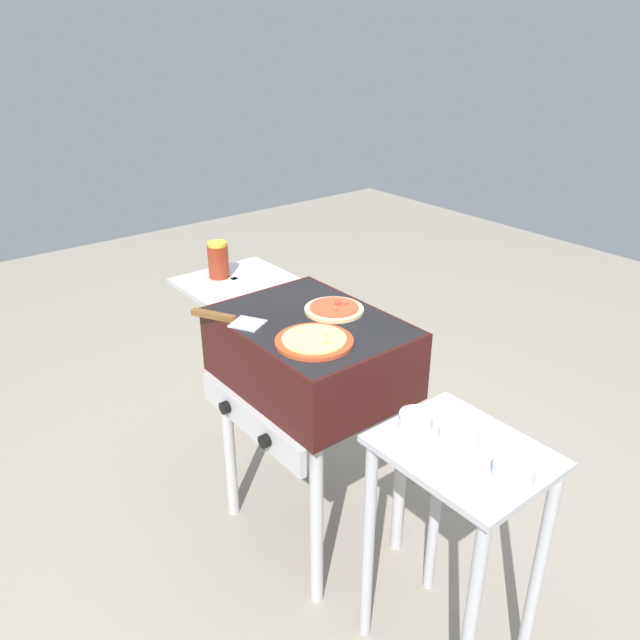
{
  "coord_description": "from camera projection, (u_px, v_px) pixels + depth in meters",
  "views": [
    {
      "loc": [
        1.47,
        -1.13,
        1.78
      ],
      "look_at": [
        0.05,
        0.0,
        0.92
      ],
      "focal_mm": 34.95,
      "sensor_mm": 36.0,
      "label": 1
    }
  ],
  "objects": [
    {
      "name": "pizza_cheese",
      "position": [
        314.0,
        341.0,
        1.9
      ],
      "size": [
        0.24,
        0.24,
        0.03
      ],
      "color": "#C64723",
      "rests_on": "grill"
    },
    {
      "name": "pizza_pepperoni",
      "position": [
        334.0,
        309.0,
        2.11
      ],
      "size": [
        0.2,
        0.2,
        0.03
      ],
      "color": "beige",
      "rests_on": "grill"
    },
    {
      "name": "topping_bowl_far",
      "position": [
        416.0,
        421.0,
        1.72
      ],
      "size": [
        0.09,
        0.09,
        0.04
      ],
      "color": "silver",
      "rests_on": "prep_table"
    },
    {
      "name": "sauce_jar",
      "position": [
        218.0,
        260.0,
        2.38
      ],
      "size": [
        0.08,
        0.08,
        0.14
      ],
      "color": "maroon",
      "rests_on": "grill"
    },
    {
      "name": "prep_table",
      "position": [
        456.0,
        514.0,
        1.74
      ],
      "size": [
        0.44,
        0.36,
        0.77
      ],
      "color": "#B2B2B7",
      "rests_on": "ground_plane"
    },
    {
      "name": "topping_bowl_middle",
      "position": [
        459.0,
        436.0,
        1.66
      ],
      "size": [
        0.11,
        0.11,
        0.04
      ],
      "color": "silver",
      "rests_on": "prep_table"
    },
    {
      "name": "spatula",
      "position": [
        227.0,
        319.0,
        2.04
      ],
      "size": [
        0.26,
        0.17,
        0.02
      ],
      "color": "#B7BABF",
      "rests_on": "grill"
    },
    {
      "name": "grill",
      "position": [
        307.0,
        357.0,
        2.12
      ],
      "size": [
        0.96,
        0.53,
        0.9
      ],
      "color": "#38110F",
      "rests_on": "ground_plane"
    },
    {
      "name": "ground_plane",
      "position": [
        312.0,
        528.0,
        2.44
      ],
      "size": [
        8.0,
        8.0,
        0.0
      ],
      "primitive_type": "plane",
      "color": "gray"
    },
    {
      "name": "topping_bowl_near",
      "position": [
        513.0,
        472.0,
        1.52
      ],
      "size": [
        0.1,
        0.1,
        0.04
      ],
      "color": "silver",
      "rests_on": "prep_table"
    }
  ]
}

